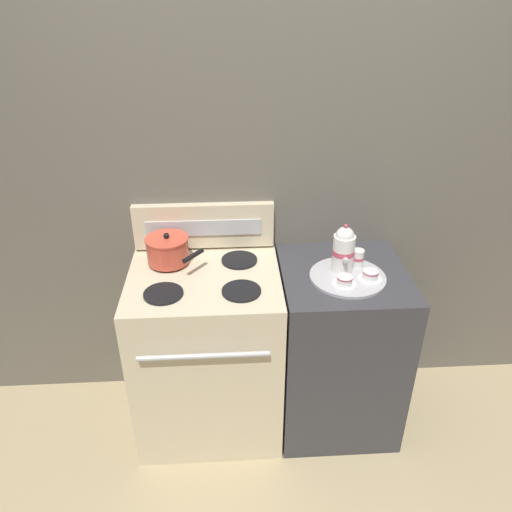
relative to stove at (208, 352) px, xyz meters
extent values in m
plane|color=tan|center=(0.31, 0.00, -0.46)|extent=(6.00, 6.00, 0.00)
cube|color=#666056|center=(0.31, 0.33, 0.64)|extent=(6.00, 0.05, 2.20)
cube|color=beige|center=(0.00, 0.00, 0.00)|extent=(0.72, 0.61, 0.91)
cylinder|color=silver|center=(0.00, -0.32, 0.25)|extent=(0.57, 0.02, 0.02)
cylinder|color=black|center=(-0.17, 0.14, 0.46)|extent=(0.18, 0.18, 0.01)
cylinder|color=black|center=(0.17, 0.14, 0.46)|extent=(0.18, 0.18, 0.01)
cylinder|color=black|center=(-0.17, -0.14, 0.46)|extent=(0.18, 0.18, 0.01)
cylinder|color=black|center=(0.17, -0.14, 0.46)|extent=(0.18, 0.18, 0.01)
cube|color=beige|center=(0.00, 0.28, 0.58)|extent=(0.70, 0.05, 0.23)
cube|color=#B7B7BC|center=(0.00, 0.26, 0.58)|extent=(0.57, 0.01, 0.08)
cube|color=#38383D|center=(0.67, 0.00, 0.00)|extent=(0.60, 0.61, 0.91)
cylinder|color=#D14C38|center=(-0.17, 0.14, 0.52)|extent=(0.20, 0.20, 0.12)
cylinder|color=#D14C38|center=(-0.17, 0.14, 0.59)|extent=(0.21, 0.21, 0.01)
sphere|color=black|center=(-0.17, 0.14, 0.61)|extent=(0.03, 0.03, 0.03)
cylinder|color=black|center=(-0.04, 0.03, 0.55)|extent=(0.10, 0.11, 0.02)
cylinder|color=#B2B2B7|center=(0.67, -0.05, 0.46)|extent=(0.35, 0.35, 0.01)
cylinder|color=white|center=(0.65, 0.00, 0.56)|extent=(0.10, 0.10, 0.18)
cylinder|color=#C6475B|center=(0.65, 0.00, 0.57)|extent=(0.10, 0.10, 0.03)
sphere|color=white|center=(0.65, 0.00, 0.65)|extent=(0.09, 0.09, 0.09)
sphere|color=#C6475B|center=(0.65, 0.00, 0.70)|extent=(0.02, 0.02, 0.02)
cone|color=white|center=(0.65, -0.08, 0.57)|extent=(0.03, 0.08, 0.06)
cylinder|color=white|center=(0.64, -0.13, 0.47)|extent=(0.11, 0.11, 0.01)
cylinder|color=white|center=(0.64, -0.13, 0.49)|extent=(0.07, 0.07, 0.04)
cylinder|color=#C6475B|center=(0.64, -0.13, 0.51)|extent=(0.07, 0.07, 0.01)
cylinder|color=white|center=(0.76, -0.09, 0.47)|extent=(0.11, 0.11, 0.01)
cylinder|color=white|center=(0.76, -0.09, 0.49)|extent=(0.07, 0.07, 0.04)
cylinder|color=#C6475B|center=(0.76, -0.09, 0.51)|extent=(0.07, 0.07, 0.01)
cylinder|color=white|center=(0.73, 0.04, 0.51)|extent=(0.06, 0.06, 0.08)
cylinder|color=#C6475B|center=(0.73, 0.04, 0.51)|extent=(0.06, 0.06, 0.01)
camera|label=1|loc=(0.12, -1.99, 1.69)|focal=35.00mm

